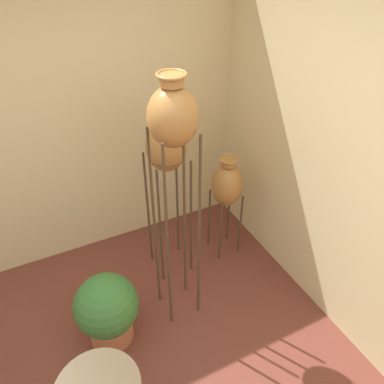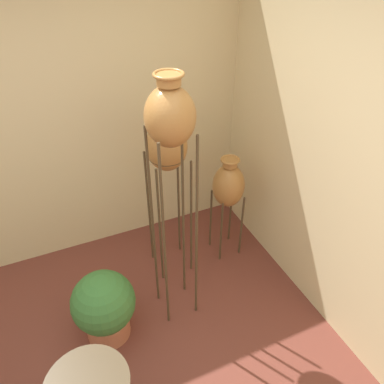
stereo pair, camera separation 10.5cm
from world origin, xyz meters
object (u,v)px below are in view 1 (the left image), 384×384
at_px(vase_stand_medium, 166,148).
at_px(potted_plant, 107,309).
at_px(vase_stand_short, 227,185).
at_px(vase_stand_tall, 173,124).

height_order(vase_stand_medium, potted_plant, vase_stand_medium).
bearing_deg(vase_stand_short, vase_stand_tall, -147.88).
xyz_separation_m(vase_stand_tall, vase_stand_short, (0.70, 0.44, -0.94)).
height_order(vase_stand_medium, vase_stand_short, vase_stand_medium).
bearing_deg(vase_stand_tall, vase_stand_medium, 73.69).
distance_m(vase_stand_short, potted_plant, 1.46).
relative_size(vase_stand_medium, vase_stand_short, 1.50).
relative_size(vase_stand_medium, potted_plant, 2.56).
bearing_deg(vase_stand_tall, vase_stand_short, 32.12).
height_order(vase_stand_tall, potted_plant, vase_stand_tall).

